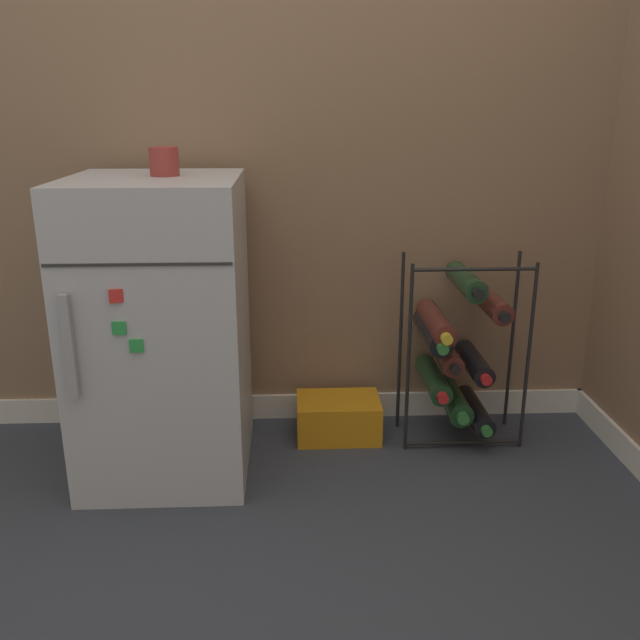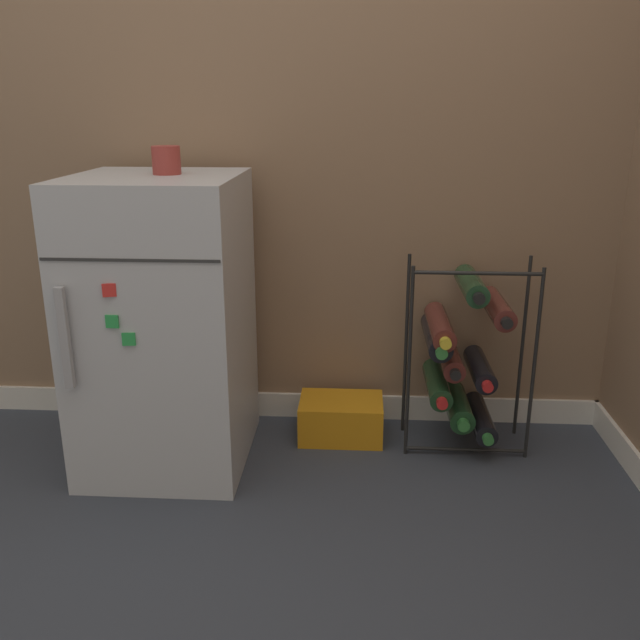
# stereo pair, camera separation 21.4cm
# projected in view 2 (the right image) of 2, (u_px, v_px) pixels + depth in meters

# --- Properties ---
(ground_plane) EXTENTS (14.00, 14.00, 0.00)m
(ground_plane) POSITION_uv_depth(u_px,v_px,m) (295.00, 496.00, 2.00)
(ground_plane) COLOR #333842
(wall_back) EXTENTS (7.09, 0.07, 2.50)m
(wall_back) POSITION_uv_depth(u_px,v_px,m) (307.00, 60.00, 2.17)
(wall_back) COLOR #84664C
(wall_back) RESTS_ON ground_plane
(mini_fridge) EXTENTS (0.49, 0.55, 0.91)m
(mini_fridge) POSITION_uv_depth(u_px,v_px,m) (164.00, 324.00, 2.10)
(mini_fridge) COLOR #B7BABF
(mini_fridge) RESTS_ON ground_plane
(wine_rack) EXTENTS (0.40, 0.33, 0.64)m
(wine_rack) POSITION_uv_depth(u_px,v_px,m) (460.00, 356.00, 2.22)
(wine_rack) COLOR black
(wine_rack) RESTS_ON ground_plane
(soda_box) EXTENTS (0.29, 0.20, 0.14)m
(soda_box) POSITION_uv_depth(u_px,v_px,m) (341.00, 418.00, 2.34)
(soda_box) COLOR orange
(soda_box) RESTS_ON ground_plane
(fridge_top_cup) EXTENTS (0.08, 0.08, 0.08)m
(fridge_top_cup) POSITION_uv_depth(u_px,v_px,m) (166.00, 160.00, 1.97)
(fridge_top_cup) COLOR maroon
(fridge_top_cup) RESTS_ON mini_fridge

